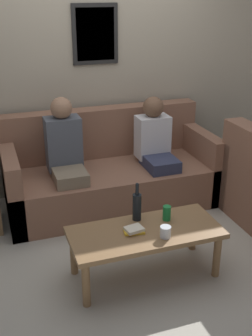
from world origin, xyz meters
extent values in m
plane|color=#ADA899|center=(0.00, 0.00, 0.00)|extent=(16.00, 16.00, 0.00)
cube|color=#9E937F|center=(0.00, 1.04, 1.30)|extent=(9.00, 0.06, 2.60)
cube|color=black|center=(0.00, 1.00, 1.70)|extent=(0.48, 0.02, 0.60)
cube|color=#B7CCB2|center=(0.00, 0.99, 1.70)|extent=(0.40, 0.01, 0.52)
cube|color=brown|center=(0.00, 0.49, 0.21)|extent=(2.16, 0.93, 0.43)
cube|color=brown|center=(0.00, 0.86, 0.69)|extent=(2.16, 0.20, 0.54)
cube|color=brown|center=(-1.01, 0.49, 0.36)|extent=(0.14, 0.93, 0.72)
cube|color=brown|center=(1.01, 0.49, 0.36)|extent=(0.14, 0.93, 0.72)
cube|color=olive|center=(-0.11, -0.75, 0.39)|extent=(1.18, 0.52, 0.04)
cylinder|color=olive|center=(-0.64, -0.95, 0.19)|extent=(0.06, 0.06, 0.37)
cylinder|color=olive|center=(0.42, -0.95, 0.19)|extent=(0.06, 0.06, 0.37)
cylinder|color=olive|center=(-0.64, -0.55, 0.19)|extent=(0.06, 0.06, 0.37)
cylinder|color=olive|center=(0.42, -0.55, 0.19)|extent=(0.06, 0.06, 0.37)
cylinder|color=black|center=(-0.12, -0.57, 0.52)|extent=(0.07, 0.07, 0.22)
cylinder|color=black|center=(-0.12, -0.57, 0.68)|extent=(0.03, 0.03, 0.10)
cylinder|color=silver|center=(-0.01, -0.89, 0.46)|extent=(0.08, 0.08, 0.09)
cube|color=gold|center=(-0.21, -0.75, 0.42)|extent=(0.17, 0.12, 0.02)
cube|color=beige|center=(-0.21, -0.75, 0.44)|extent=(0.15, 0.13, 0.02)
cylinder|color=#197A38|center=(0.11, -0.66, 0.47)|extent=(0.07, 0.07, 0.12)
cube|color=#756651|center=(-0.48, 0.31, 0.48)|extent=(0.31, 0.42, 0.14)
cylinder|color=#756651|center=(-0.56, 0.10, 0.21)|extent=(0.11, 0.11, 0.43)
cylinder|color=#756651|center=(-0.40, 0.10, 0.21)|extent=(0.11, 0.11, 0.43)
cube|color=#474C56|center=(-0.48, 0.52, 0.74)|extent=(0.34, 0.22, 0.52)
sphere|color=#8C664C|center=(-0.48, 0.52, 1.09)|extent=(0.21, 0.21, 0.21)
cube|color=#2D334C|center=(0.46, 0.31, 0.48)|extent=(0.31, 0.42, 0.14)
cylinder|color=#2D334C|center=(0.39, 0.10, 0.21)|extent=(0.11, 0.11, 0.43)
cylinder|color=#2D334C|center=(0.54, 0.10, 0.21)|extent=(0.11, 0.11, 0.43)
cube|color=silver|center=(0.46, 0.52, 0.70)|extent=(0.34, 0.22, 0.44)
sphere|color=brown|center=(0.46, 0.52, 1.02)|extent=(0.22, 0.22, 0.22)
camera|label=1|loc=(-1.17, -3.35, 2.13)|focal=45.00mm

